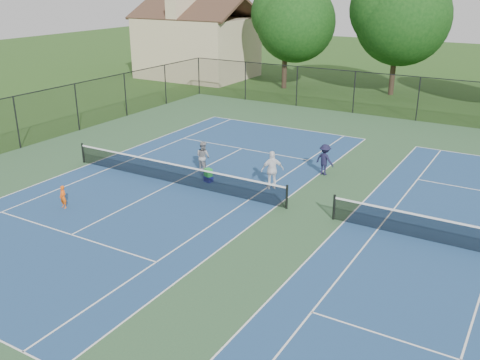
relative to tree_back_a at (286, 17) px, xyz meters
The scene contains 13 objects.
ground 27.95m from the tree_back_a, 61.56° to the right, with size 140.00×140.00×0.00m, color #234716.
court_pad 27.95m from the tree_back_a, 61.56° to the right, with size 36.00×36.00×0.01m, color #2F5436.
tennis_court_left 25.44m from the tree_back_a, 75.96° to the right, with size 12.00×23.83×1.07m.
perimeter_fence 27.65m from the tree_back_a, 61.56° to the right, with size 36.08×36.08×3.02m.
tree_back_a is the anchor object (origin of this frame).
tree_back_b 9.24m from the tree_back_a, 12.53° to the left, with size 7.60×7.60×10.03m.
clapboard_house 10.47m from the tree_back_a, behind, with size 10.80×8.10×7.65m.
child_player 29.50m from the tree_back_a, 82.50° to the right, with size 0.36×0.24×1.00m, color #F05710.
instructor 23.44m from the tree_back_a, 73.95° to the right, with size 0.77×0.60×1.59m, color gray.
bystander_a 25.04m from the tree_back_a, 65.06° to the right, with size 1.06×0.44×1.81m, color white.
bystander_b 23.11m from the tree_back_a, 58.69° to the right, with size 1.01×0.58×1.56m, color #171632.
ball_crate 24.86m from the tree_back_a, 72.36° to the right, with size 0.39×0.30×0.29m, color navy.
ball_hopper 24.78m from the tree_back_a, 72.36° to the right, with size 0.34×0.28×0.38m, color green.
Camera 1 is at (7.82, -18.83, 9.11)m, focal length 40.00 mm.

